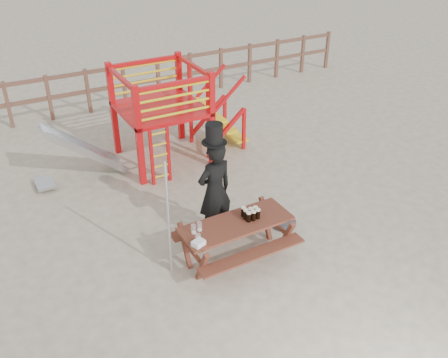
{
  "coord_description": "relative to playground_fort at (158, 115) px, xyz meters",
  "views": [
    {
      "loc": [
        -3.39,
        -5.7,
        5.26
      ],
      "look_at": [
        0.19,
        0.8,
        0.9
      ],
      "focal_mm": 40.0,
      "sensor_mm": 36.0,
      "label": 1
    }
  ],
  "objects": [
    {
      "name": "ground",
      "position": [
        -0.12,
        -3.58,
        -1.07
      ],
      "size": [
        60.0,
        60.0,
        0.0
      ],
      "primitive_type": "plane",
      "color": "beige",
      "rests_on": "ground"
    },
    {
      "name": "back_fence",
      "position": [
        -0.12,
        3.42,
        -0.34
      ],
      "size": [
        15.09,
        0.09,
        1.2
      ],
      "color": "brown",
      "rests_on": "ground"
    },
    {
      "name": "playground_fort",
      "position": [
        0.0,
        0.0,
        0.0
      ],
      "size": [
        4.71,
        1.84,
        2.1
      ],
      "color": "red",
      "rests_on": "ground"
    },
    {
      "name": "picnic_table",
      "position": [
        -0.25,
        -3.76,
        -0.63
      ],
      "size": [
        1.82,
        1.26,
        0.7
      ],
      "rotation": [
        0.0,
        0.0,
        0.01
      ],
      "color": "brown",
      "rests_on": "ground"
    },
    {
      "name": "man_with_hat",
      "position": [
        -0.26,
        -3.05,
        -0.12
      ],
      "size": [
        0.71,
        0.52,
        2.12
      ],
      "rotation": [
        0.0,
        0.0,
        3.28
      ],
      "color": "black",
      "rests_on": "ground"
    },
    {
      "name": "metal_pole",
      "position": [
        -1.31,
        -3.57,
        -0.08
      ],
      "size": [
        0.04,
        0.04,
        1.98
      ],
      "primitive_type": "cylinder",
      "color": "#B2B2B7",
      "rests_on": "ground"
    },
    {
      "name": "parasol_base",
      "position": [
        0.95,
        -3.38,
        -1.02
      ],
      "size": [
        0.44,
        0.44,
        0.19
      ],
      "color": "#39393F",
      "rests_on": "ground"
    },
    {
      "name": "paper_bag",
      "position": [
        -1.03,
        -3.98,
        -0.33
      ],
      "size": [
        0.22,
        0.19,
        0.08
      ],
      "primitive_type": "cube",
      "rotation": [
        0.0,
        0.0,
        0.34
      ],
      "color": "white",
      "rests_on": "picnic_table"
    },
    {
      "name": "stout_pints",
      "position": [
        0.01,
        -3.76,
        -0.29
      ],
      "size": [
        0.26,
        0.25,
        0.17
      ],
      "color": "black",
      "rests_on": "picnic_table"
    },
    {
      "name": "empty_glasses",
      "position": [
        -0.94,
        -3.75,
        -0.3
      ],
      "size": [
        0.23,
        0.34,
        0.15
      ],
      "color": "silver",
      "rests_on": "picnic_table"
    }
  ]
}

